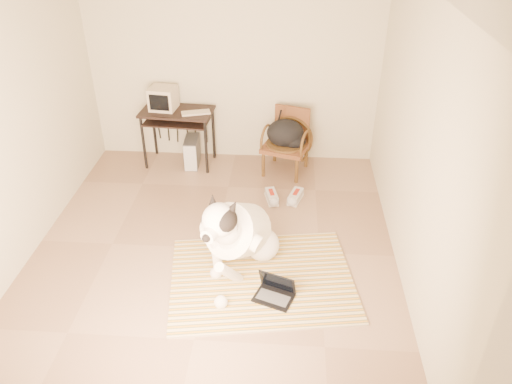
# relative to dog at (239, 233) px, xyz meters

# --- Properties ---
(floor) EXTENTS (4.50, 4.50, 0.00)m
(floor) POSITION_rel_dog_xyz_m (-0.31, 0.26, -0.42)
(floor) COLOR #907058
(floor) RESTS_ON ground
(wall_back) EXTENTS (4.50, 0.00, 4.50)m
(wall_back) POSITION_rel_dog_xyz_m (-0.31, 2.51, 0.93)
(wall_back) COLOR beige
(wall_back) RESTS_ON floor
(wall_front) EXTENTS (4.50, 0.00, 4.50)m
(wall_front) POSITION_rel_dog_xyz_m (-0.31, -1.99, 0.93)
(wall_front) COLOR beige
(wall_front) RESTS_ON floor
(wall_left) EXTENTS (0.00, 4.50, 4.50)m
(wall_left) POSITION_rel_dog_xyz_m (-2.31, 0.26, 0.93)
(wall_left) COLOR beige
(wall_left) RESTS_ON floor
(wall_right) EXTENTS (0.00, 4.50, 4.50)m
(wall_right) POSITION_rel_dog_xyz_m (1.69, 0.26, 0.93)
(wall_right) COLOR beige
(wall_right) RESTS_ON floor
(rug) EXTENTS (2.06, 1.69, 0.02)m
(rug) POSITION_rel_dog_xyz_m (0.26, -0.22, -0.41)
(rug) COLOR #BF8125
(rug) RESTS_ON floor
(dog) EXTENTS (0.81, 1.44, 1.06)m
(dog) POSITION_rel_dog_xyz_m (0.00, 0.00, 0.00)
(dog) COLOR white
(dog) RESTS_ON rug
(laptop) EXTENTS (0.44, 0.38, 0.26)m
(laptop) POSITION_rel_dog_xyz_m (0.40, -0.47, -0.34)
(laptop) COLOR black
(laptop) RESTS_ON rug
(computer_desk) EXTENTS (1.02, 0.62, 0.82)m
(computer_desk) POSITION_rel_dog_xyz_m (-1.07, 2.19, 0.28)
(computer_desk) COLOR black
(computer_desk) RESTS_ON floor
(crt_monitor) EXTENTS (0.38, 0.37, 0.31)m
(crt_monitor) POSITION_rel_dog_xyz_m (-1.25, 2.26, 0.55)
(crt_monitor) COLOR #BEAE95
(crt_monitor) RESTS_ON computer_desk
(desk_keyboard) EXTENTS (0.41, 0.25, 0.03)m
(desk_keyboard) POSITION_rel_dog_xyz_m (-0.79, 2.12, 0.41)
(desk_keyboard) COLOR #BEAE95
(desk_keyboard) RESTS_ON computer_desk
(pc_tower) EXTENTS (0.21, 0.45, 0.41)m
(pc_tower) POSITION_rel_dog_xyz_m (-0.89, 2.17, -0.22)
(pc_tower) COLOR #464648
(pc_tower) RESTS_ON floor
(rattan_chair) EXTENTS (0.72, 0.71, 0.88)m
(rattan_chair) POSITION_rel_dog_xyz_m (0.46, 2.11, 0.02)
(rattan_chair) COLOR brown
(rattan_chair) RESTS_ON floor
(backpack) EXTENTS (0.54, 0.42, 0.38)m
(backpack) POSITION_rel_dog_xyz_m (0.46, 2.06, 0.16)
(backpack) COLOR black
(backpack) RESTS_ON rattan_chair
(sneaker_left) EXTENTS (0.20, 0.34, 0.11)m
(sneaker_left) POSITION_rel_dog_xyz_m (0.29, 1.29, -0.37)
(sneaker_left) COLOR white
(sneaker_left) RESTS_ON floor
(sneaker_right) EXTENTS (0.22, 0.35, 0.11)m
(sneaker_right) POSITION_rel_dog_xyz_m (0.60, 1.32, -0.37)
(sneaker_right) COLOR white
(sneaker_right) RESTS_ON floor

